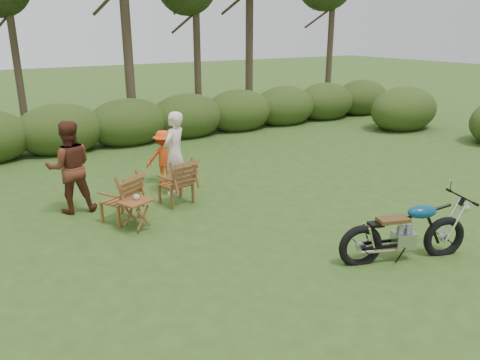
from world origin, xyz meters
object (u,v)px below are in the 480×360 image
motorcycle (401,259)px  adult_b (75,211)px  adult_a (176,193)px  lawn_chair_right (177,203)px  side_table (136,215)px  lawn_chair_left (121,220)px  child (165,183)px  cup (136,197)px

motorcycle → adult_b: bearing=148.3°
adult_a → adult_b: bearing=-34.9°
lawn_chair_right → side_table: size_ratio=1.72×
lawn_chair_left → side_table: size_ratio=1.70×
side_table → adult_a: bearing=45.5°
lawn_chair_right → child: 1.38m
cup → adult_b: adult_b is taller
side_table → child: 2.65m
lawn_chair_right → lawn_chair_left: 1.30m
lawn_chair_right → adult_b: bearing=-29.7°
lawn_chair_right → cup: size_ratio=8.45×
lawn_chair_left → child: 2.27m
lawn_chair_left → adult_a: size_ratio=0.53×
motorcycle → lawn_chair_right: bearing=134.8°
lawn_chair_right → motorcycle: bearing=105.0°
lawn_chair_left → adult_b: size_ratio=0.52×
motorcycle → child: (-1.66, 5.43, 0.00)m
lawn_chair_right → lawn_chair_left: bearing=2.1°
adult_a → child: bearing=-127.4°
lawn_chair_right → adult_b: 2.00m
lawn_chair_right → side_table: 1.46m
adult_a → adult_b: adult_b is taller
lawn_chair_left → adult_b: bearing=-83.0°
adult_b → side_table: bearing=125.2°
adult_b → cup: bearing=126.7°
lawn_chair_right → adult_b: size_ratio=0.53×
lawn_chair_left → adult_a: (1.52, 0.87, 0.00)m
cup → child: bearing=56.6°
lawn_chair_left → adult_b: adult_b is taller
motorcycle → child: bearing=126.0°
cup → motorcycle: bearing=-46.6°
cup → lawn_chair_right: bearing=36.2°
adult_a → motorcycle: bearing=77.0°
child → adult_b: bearing=29.0°
lawn_chair_right → adult_a: 0.64m
motorcycle → cup: cup is taller
cup → child: (1.43, 2.16, -0.60)m
motorcycle → adult_b: adult_b is taller
motorcycle → lawn_chair_right: motorcycle is taller
cup → lawn_chair_left: bearing=105.7°
cup → child: 2.66m
motorcycle → child: child is taller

